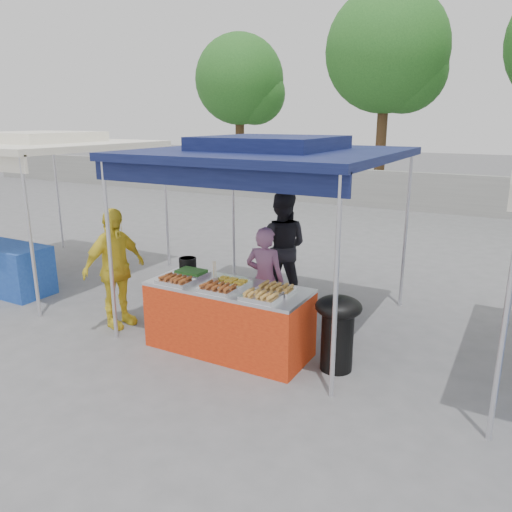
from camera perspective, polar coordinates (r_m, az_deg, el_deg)
The scene contains 22 objects.
ground_plane at distance 6.42m, azimuth -2.63°, elevation -10.33°, with size 80.00×80.00×0.00m, color slate.
back_wall at distance 16.36m, azimuth 18.01°, elevation 6.98°, with size 40.00×0.25×1.20m, color gray.
main_canopy at distance 6.64m, azimuth 1.57°, elevation 11.80°, with size 3.20×3.20×2.57m.
neighbor_stall_left at distance 9.41m, azimuth -25.03°, elevation 6.73°, with size 3.20×3.20×2.57m.
tree_0 at distance 21.04m, azimuth -1.48°, elevation 19.11°, with size 3.58×3.53×6.06m.
tree_1 at distance 18.48m, azimuth 15.20°, elevation 21.22°, with size 4.09×4.09×7.04m.
vendor_table at distance 6.17m, azimuth -3.16°, elevation -7.13°, with size 2.00×0.80×0.85m.
food_tray_fl at distance 6.16m, azimuth -9.19°, elevation -2.80°, with size 0.42×0.30×0.07m.
food_tray_fm at distance 5.81m, azimuth -4.37°, elevation -3.75°, with size 0.42×0.30×0.07m.
food_tray_fr at distance 5.54m, azimuth 0.53°, elevation -4.68°, with size 0.42×0.30×0.07m.
food_tray_bl at distance 6.43m, azimuth -7.42°, elevation -1.94°, with size 0.42×0.30×0.07m.
food_tray_bm at distance 6.04m, azimuth -2.80°, elevation -2.97°, with size 0.42×0.30×0.07m.
food_tray_br at distance 5.79m, azimuth 2.33°, elevation -3.78°, with size 0.42×0.30×0.07m.
cooking_pot at distance 6.77m, azimuth -7.82°, elevation -0.77°, with size 0.23×0.23×0.14m, color black.
skewer_cup at distance 6.01m, azimuth -4.72°, elevation -2.90°, with size 0.09×0.09×0.11m, color silver.
wok_burner at distance 5.75m, azimuth 9.32°, elevation -7.97°, with size 0.53×0.53×0.89m.
crate_left at distance 7.07m, azimuth -3.75°, elevation -6.55°, with size 0.49×0.34×0.30m, color #1737BD.
crate_right at distance 6.59m, azimuth 1.39°, elevation -8.33°, with size 0.45×0.31×0.27m, color #1737BD.
crate_stacked at distance 6.49m, azimuth 1.40°, elevation -6.19°, with size 0.43×0.30×0.26m, color #1737BD.
vendor_woman at distance 6.62m, azimuth 1.02°, elevation -2.76°, with size 0.53×0.35×1.45m, color #A06590.
helper_man at distance 7.76m, azimuth 2.89°, elevation 1.05°, with size 0.84×0.66×1.73m, color #232228.
customer_person at distance 7.04m, azimuth -15.86°, elevation -1.37°, with size 0.97×0.40×1.65m, color yellow.
Camera 1 is at (3.04, -4.92, 2.79)m, focal length 35.00 mm.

